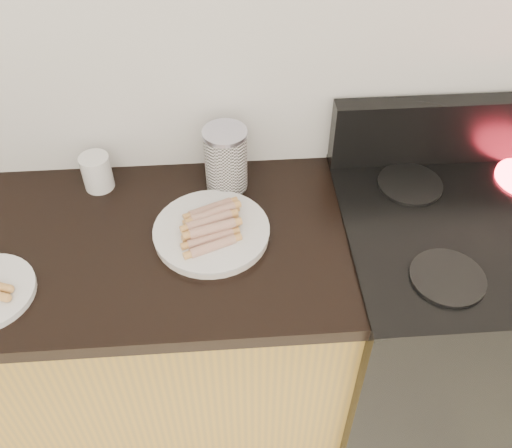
{
  "coord_description": "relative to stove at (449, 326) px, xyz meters",
  "views": [
    {
      "loc": [
        0.09,
        0.67,
        1.96
      ],
      "look_at": [
        0.16,
        1.62,
        1.01
      ],
      "focal_mm": 40.0,
      "sensor_mm": 36.0,
      "label": 1
    }
  ],
  "objects": [
    {
      "name": "stove",
      "position": [
        0.0,
        0.0,
        0.0
      ],
      "size": [
        0.76,
        0.65,
        0.91
      ],
      "color": "black",
      "rests_on": "floor"
    },
    {
      "name": "hotdog_pile",
      "position": [
        -0.73,
        0.02,
        0.48
      ],
      "size": [
        0.12,
        0.2,
        0.05
      ],
      "rotation": [
        0.0,
        0.0,
        0.33
      ],
      "color": "maroon",
      "rests_on": "main_plate"
    },
    {
      "name": "wall_back",
      "position": [
        -0.78,
        0.32,
        0.84
      ],
      "size": [
        4.0,
        0.04,
        2.6
      ],
      "primitive_type": "cube",
      "color": "silver",
      "rests_on": "ground"
    },
    {
      "name": "main_plate",
      "position": [
        -0.73,
        0.02,
        0.45
      ],
      "size": [
        0.38,
        0.38,
        0.02
      ],
      "primitive_type": "cylinder",
      "rotation": [
        0.0,
        0.0,
        -0.34
      ],
      "color": "white",
      "rests_on": "counter_slab"
    },
    {
      "name": "burner_far_left",
      "position": [
        -0.17,
        0.17,
        0.46
      ],
      "size": [
        0.18,
        0.18,
        0.01
      ],
      "primitive_type": "cylinder",
      "color": "black",
      "rests_on": "stove"
    },
    {
      "name": "burner_near_left",
      "position": [
        -0.17,
        -0.17,
        0.46
      ],
      "size": [
        0.18,
        0.18,
        0.01
      ],
      "primitive_type": "cylinder",
      "color": "black",
      "rests_on": "stove"
    },
    {
      "name": "stove_panel",
      "position": [
        0.0,
        0.28,
        0.55
      ],
      "size": [
        0.76,
        0.06,
        0.2
      ],
      "primitive_type": "cube",
      "color": "black",
      "rests_on": "stove"
    },
    {
      "name": "mug",
      "position": [
        -1.04,
        0.24,
        0.5
      ],
      "size": [
        0.1,
        0.1,
        0.1
      ],
      "primitive_type": "cylinder",
      "rotation": [
        0.0,
        0.0,
        -0.34
      ],
      "color": "white",
      "rests_on": "counter_slab"
    },
    {
      "name": "canister",
      "position": [
        -0.68,
        0.22,
        0.54
      ],
      "size": [
        0.12,
        0.12,
        0.19
      ],
      "rotation": [
        0.0,
        0.0,
        0.03
      ],
      "color": "white",
      "rests_on": "counter_slab"
    }
  ]
}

